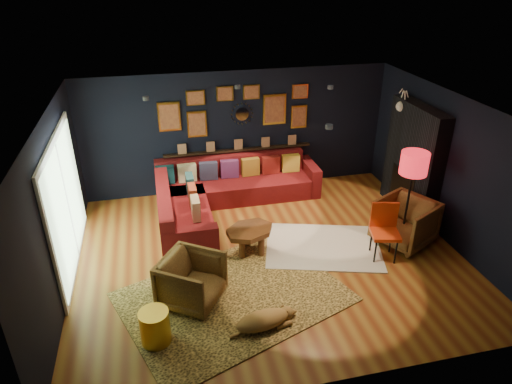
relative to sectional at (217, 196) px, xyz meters
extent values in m
plane|color=#966323|center=(0.61, -1.81, -0.32)|extent=(6.50, 6.50, 0.00)
plane|color=black|center=(0.61, 0.94, 0.98)|extent=(6.50, 0.00, 6.50)
plane|color=black|center=(0.61, -4.56, 0.98)|extent=(6.50, 0.00, 6.50)
plane|color=black|center=(-2.64, -1.81, 0.98)|extent=(0.00, 5.50, 5.50)
plane|color=black|center=(3.86, -1.81, 0.98)|extent=(0.00, 5.50, 5.50)
plane|color=white|center=(0.61, -1.81, 2.28)|extent=(6.50, 6.50, 0.00)
cube|color=maroon|center=(0.41, 0.44, -0.11)|extent=(3.20, 0.95, 0.42)
cube|color=maroon|center=(0.41, 0.80, 0.31)|extent=(3.20, 0.24, 0.46)
cube|color=maroon|center=(2.11, 0.44, 0.00)|extent=(0.22, 0.95, 0.64)
cube|color=maroon|center=(-0.71, -0.66, -0.11)|extent=(0.95, 2.20, 0.42)
cube|color=maroon|center=(-1.07, -0.66, 0.31)|extent=(0.24, 2.20, 0.46)
cube|color=maroon|center=(-0.71, -1.66, 0.00)|extent=(0.95, 0.22, 0.64)
cube|color=#185061|center=(-0.99, 0.59, 0.30)|extent=(0.38, 0.14, 0.38)
cube|color=beige|center=(-0.54, 0.59, 0.30)|extent=(0.38, 0.14, 0.38)
cube|color=#323454|center=(-0.09, 0.59, 0.30)|extent=(0.38, 0.14, 0.38)
cube|color=#5F285E|center=(0.36, 0.59, 0.30)|extent=(0.38, 0.14, 0.38)
cube|color=#AF7B25|center=(0.81, 0.59, 0.30)|extent=(0.38, 0.14, 0.38)
cube|color=maroon|center=(1.26, 0.59, 0.30)|extent=(0.38, 0.14, 0.38)
cube|color=gold|center=(1.71, 0.59, 0.30)|extent=(0.38, 0.14, 0.38)
cube|color=#21484E|center=(-0.53, 0.04, 0.30)|extent=(0.14, 0.38, 0.38)
cube|color=maroon|center=(-0.53, -0.46, 0.30)|extent=(0.14, 0.38, 0.38)
cube|color=tan|center=(-0.53, -0.96, 0.30)|extent=(0.14, 0.38, 0.38)
cube|color=black|center=(0.61, 0.87, 0.60)|extent=(3.20, 0.12, 0.04)
cube|color=gold|center=(-0.79, 0.91, 1.43)|extent=(0.45, 0.03, 0.60)
cube|color=#B06839|center=(-0.79, 0.89, 1.43)|extent=(0.38, 0.01, 0.51)
cube|color=gold|center=(-0.24, 0.91, 1.23)|extent=(0.40, 0.03, 0.55)
cube|color=#B06839|center=(-0.24, 0.89, 1.23)|extent=(0.34, 0.01, 0.47)
cube|color=gold|center=(-0.24, 0.91, 1.78)|extent=(0.38, 0.03, 0.30)
cube|color=#B06839|center=(-0.24, 0.89, 1.78)|extent=(0.32, 0.01, 0.25)
cube|color=gold|center=(1.41, 0.91, 1.43)|extent=(0.50, 0.03, 0.65)
cube|color=#B06839|center=(1.41, 0.89, 1.43)|extent=(0.42, 0.01, 0.55)
cube|color=gold|center=(1.96, 0.91, 1.23)|extent=(0.35, 0.03, 0.50)
cube|color=#B06839|center=(1.96, 0.89, 1.23)|extent=(0.30, 0.01, 0.42)
cube|color=gold|center=(1.96, 0.91, 1.78)|extent=(0.35, 0.03, 0.30)
cube|color=#B06839|center=(1.96, 0.89, 1.78)|extent=(0.30, 0.01, 0.25)
cube|color=gold|center=(0.36, 0.91, 1.83)|extent=(0.35, 0.03, 0.30)
cube|color=#B06839|center=(0.36, 0.89, 1.83)|extent=(0.30, 0.01, 0.25)
cube|color=gold|center=(0.91, 0.91, 1.83)|extent=(0.35, 0.03, 0.30)
cube|color=#B06839|center=(0.91, 0.89, 1.83)|extent=(0.30, 0.01, 0.25)
cylinder|color=silver|center=(0.71, 0.91, 1.38)|extent=(0.28, 0.03, 0.28)
cone|color=gold|center=(0.93, 0.91, 1.38)|extent=(0.03, 0.16, 0.03)
cone|color=gold|center=(0.92, 0.91, 1.46)|extent=(0.04, 0.16, 0.04)
cone|color=gold|center=(0.87, 0.91, 1.53)|extent=(0.04, 0.16, 0.04)
cone|color=gold|center=(0.80, 0.91, 1.58)|extent=(0.04, 0.16, 0.04)
cone|color=gold|center=(0.71, 0.91, 1.60)|extent=(0.03, 0.16, 0.03)
cone|color=gold|center=(0.63, 0.91, 1.58)|extent=(0.04, 0.16, 0.04)
cone|color=gold|center=(0.56, 0.91, 1.53)|extent=(0.04, 0.16, 0.04)
cone|color=gold|center=(0.51, 0.91, 1.46)|extent=(0.04, 0.16, 0.04)
cone|color=gold|center=(0.49, 0.91, 1.38)|extent=(0.03, 0.16, 0.03)
cone|color=gold|center=(0.51, 0.91, 1.29)|extent=(0.04, 0.16, 0.04)
cone|color=gold|center=(0.56, 0.91, 1.22)|extent=(0.04, 0.16, 0.04)
cone|color=gold|center=(0.63, 0.91, 1.17)|extent=(0.04, 0.16, 0.04)
cone|color=gold|center=(0.71, 0.91, 1.16)|extent=(0.03, 0.16, 0.03)
cone|color=gold|center=(0.80, 0.91, 1.17)|extent=(0.04, 0.16, 0.04)
cone|color=gold|center=(0.87, 0.91, 1.22)|extent=(0.04, 0.16, 0.04)
cone|color=gold|center=(0.92, 0.91, 1.29)|extent=(0.04, 0.16, 0.04)
cube|color=black|center=(3.71, -0.91, 0.78)|extent=(0.30, 1.60, 2.20)
cube|color=black|center=(3.65, -0.91, 0.13)|extent=(0.20, 0.80, 0.90)
cone|color=white|center=(3.80, -0.41, 1.73)|extent=(0.35, 0.28, 0.28)
sphere|color=white|center=(3.58, -0.41, 1.73)|extent=(0.20, 0.20, 0.20)
cylinder|color=white|center=(3.60, -0.47, 1.90)|extent=(0.02, 0.10, 0.28)
cylinder|color=white|center=(3.60, -0.35, 1.90)|extent=(0.02, 0.10, 0.28)
cube|color=white|center=(-2.61, -1.21, 0.78)|extent=(0.04, 2.80, 2.20)
cube|color=#BBE9B2|center=(-2.58, -1.21, 0.78)|extent=(0.01, 2.60, 2.00)
cube|color=white|center=(-2.58, -1.21, 0.78)|extent=(0.02, 0.06, 2.00)
cylinder|color=black|center=(-1.19, -0.61, 2.24)|extent=(0.10, 0.10, 0.06)
cylinder|color=black|center=(0.41, -0.21, 2.24)|extent=(0.10, 0.10, 0.06)
cylinder|color=black|center=(2.01, -0.61, 2.24)|extent=(0.10, 0.10, 0.06)
cylinder|color=black|center=(1.21, -2.61, 2.24)|extent=(0.10, 0.10, 0.06)
cube|color=beige|center=(1.61, -1.79, -0.31)|extent=(2.33, 1.96, 0.03)
cube|color=#DCB357|center=(-0.19, -2.76, -0.31)|extent=(3.78, 3.25, 0.02)
cylinder|color=#592D16|center=(0.14, -1.79, -0.12)|extent=(0.11, 0.11, 0.36)
cylinder|color=#592D16|center=(0.48, -1.79, -0.12)|extent=(0.11, 0.11, 0.36)
cylinder|color=#592D16|center=(0.31, -1.40, -0.12)|extent=(0.11, 0.11, 0.36)
cylinder|color=maroon|center=(-0.63, -0.31, -0.12)|extent=(0.53, 0.53, 0.35)
imported|color=#C1833C|center=(-0.80, -2.70, 0.10)|extent=(1.09, 1.10, 0.84)
imported|color=#C1833C|center=(3.06, -1.95, 0.14)|extent=(1.16, 1.18, 0.92)
cylinder|color=gold|center=(-1.36, -3.41, -0.07)|extent=(0.40, 0.40, 0.50)
cylinder|color=black|center=(2.28, -2.43, -0.08)|extent=(0.03, 0.03, 0.48)
cylinder|color=black|center=(2.61, -2.52, -0.08)|extent=(0.03, 0.03, 0.48)
cylinder|color=black|center=(2.36, -2.10, -0.08)|extent=(0.03, 0.03, 0.48)
cylinder|color=black|center=(2.70, -2.18, -0.08)|extent=(0.03, 0.03, 0.48)
cube|color=red|center=(2.49, -2.31, 0.16)|extent=(0.55, 0.55, 0.06)
cube|color=red|center=(2.54, -2.12, 0.42)|extent=(0.46, 0.16, 0.46)
cylinder|color=black|center=(3.11, -1.86, -0.30)|extent=(0.29, 0.29, 0.04)
cylinder|color=black|center=(3.11, -1.86, 0.41)|extent=(0.04, 0.04, 1.38)
cylinder|color=red|center=(3.11, -1.86, 1.19)|extent=(0.47, 0.47, 0.39)
camera|label=1|loc=(-1.09, -8.13, 4.26)|focal=32.00mm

